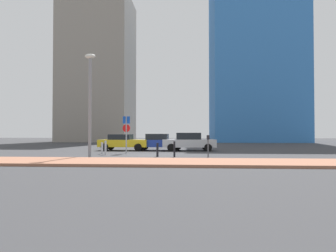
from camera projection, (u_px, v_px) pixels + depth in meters
The scene contains 14 objects.
ground_plane at pixel (152, 155), 20.75m from camera, with size 120.00×120.00×0.00m, color #38383A.
sidewalk_brick at pixel (140, 162), 15.37m from camera, with size 40.00×3.63×0.14m, color #9E664C.
parked_car_yellow at pixel (123, 142), 26.18m from camera, with size 4.41×2.09×1.41m.
parked_car_blue at pixel (159, 142), 26.18m from camera, with size 4.48×2.11×1.46m.
parked_car_silver at pixel (189, 142), 25.64m from camera, with size 4.63×2.20×1.55m.
parking_sign_post at pixel (126, 130), 22.66m from camera, with size 0.60×0.12×2.83m.
parking_meter at pixel (208, 143), 19.02m from camera, with size 0.18×0.14×1.42m.
street_lamp at pixel (90, 96), 19.11m from camera, with size 0.70×0.36×6.64m.
traffic_bollard_near at pixel (174, 149), 19.27m from camera, with size 0.13×0.13×1.01m, color black.
traffic_bollard_mid at pixel (102, 148), 21.81m from camera, with size 0.15×0.15×0.86m, color #B7B7BC.
traffic_bollard_far at pixel (157, 150), 19.44m from camera, with size 0.14×0.14×0.90m, color black.
traffic_bollard_edge at pixel (106, 148), 20.96m from camera, with size 0.14×0.14×1.01m, color #B7B7BC.
building_colorful_midrise at pixel (254, 55), 51.18m from camera, with size 14.58×13.02×29.60m, color #3372BF.
building_under_construction at pixel (98, 70), 51.86m from camera, with size 11.43×10.52×24.84m, color gray.
Camera 1 is at (2.51, -20.66, 1.61)m, focal length 31.87 mm.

